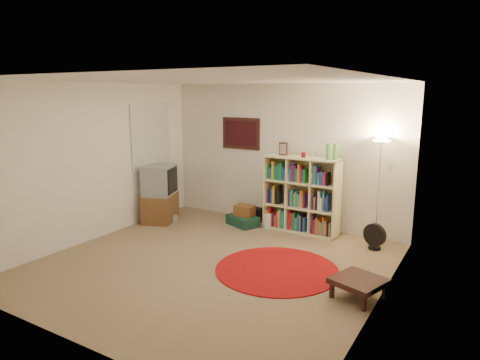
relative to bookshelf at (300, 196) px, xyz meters
The scene contains 12 objects.
room 2.10m from the bookshelf, 105.44° to the right, with size 4.54×4.54×2.54m.
bookshelf is the anchor object (origin of this frame).
floor_lamp 1.48m from the bookshelf, ahead, with size 0.33×0.33×1.68m.
floor_fan 1.41m from the bookshelf, ahead, with size 0.36×0.23×0.41m.
tv_stand 2.58m from the bookshelf, 162.89° to the right, with size 0.72×0.85×1.05m.
dvd_box 2.53m from the bookshelf, 164.05° to the right, with size 0.34×0.30×0.10m.
suitcase 1.16m from the bookshelf, 167.36° to the right, with size 0.65×0.53×0.18m.
wicker_basket 1.06m from the bookshelf, 168.17° to the right, with size 0.33×0.24×0.19m.
duffel_bag 1.08m from the bookshelf, 165.80° to the left, with size 0.36×0.31×0.23m.
paper_towel 0.75m from the bookshelf, 162.32° to the right, with size 0.16×0.16×0.26m.
red_rug 1.85m from the bookshelf, 76.92° to the right, with size 1.66×1.66×0.01m.
side_table 2.53m from the bookshelf, 51.32° to the right, with size 0.67×0.67×0.24m.
Camera 1 is at (3.21, -4.61, 2.34)m, focal length 32.00 mm.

